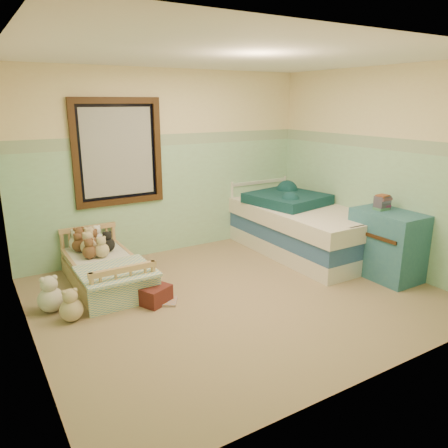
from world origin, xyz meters
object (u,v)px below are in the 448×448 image
red_pillow (154,295)px  floor_book (163,301)px  plush_floor_tan (71,310)px  plush_floor_cream (51,300)px  dresser (387,244)px  twin_bed_frame (302,245)px  toddler_bed_frame (106,277)px

red_pillow → floor_book: (0.08, -0.04, -0.08)m
plush_floor_tan → floor_book: 0.93m
plush_floor_cream → dresser: 3.86m
dresser → floor_book: size_ratio=2.83×
plush_floor_cream → red_pillow: plush_floor_cream is taller
plush_floor_cream → floor_book: 1.14m
twin_bed_frame → dresser: size_ratio=2.64×
plush_floor_cream → plush_floor_tan: bearing=-66.6°
twin_bed_frame → floor_book: twin_bed_frame is taller
plush_floor_cream → red_pillow: size_ratio=0.86×
toddler_bed_frame → red_pillow: size_ratio=4.67×
twin_bed_frame → red_pillow: twin_bed_frame is taller
dresser → plush_floor_tan: bearing=166.9°
red_pillow → plush_floor_cream: bearing=159.3°
plush_floor_tan → floor_book: bearing=-6.2°
plush_floor_tan → plush_floor_cream: bearing=113.4°
twin_bed_frame → dresser: dresser is taller
red_pillow → plush_floor_tan: bearing=175.9°
dresser → floor_book: 2.75m
toddler_bed_frame → dresser: 3.38m
dresser → red_pillow: bearing=164.2°
plush_floor_cream → plush_floor_tan: size_ratio=1.15×
toddler_bed_frame → floor_book: 0.89m
dresser → plush_floor_cream: bearing=162.9°
floor_book → twin_bed_frame: bearing=43.4°
toddler_bed_frame → twin_bed_frame: (2.72, -0.32, 0.02)m
twin_bed_frame → floor_book: size_ratio=7.48×
toddler_bed_frame → red_pillow: red_pillow is taller
plush_floor_cream → twin_bed_frame: bearing=1.1°
red_pillow → floor_book: size_ratio=1.06×
dresser → red_pillow: dresser is taller
plush_floor_tan → twin_bed_frame: 3.29m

